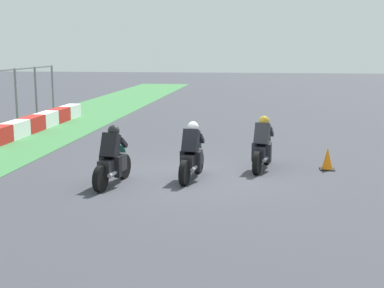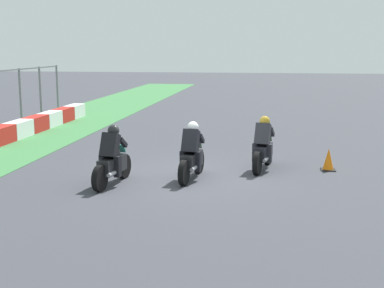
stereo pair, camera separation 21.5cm
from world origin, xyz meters
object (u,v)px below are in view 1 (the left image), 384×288
rider_lane_a (263,148)px  rider_lane_c (112,161)px  rider_lane_b (192,156)px  traffic_cone (327,160)px

rider_lane_a → rider_lane_c: size_ratio=0.99×
rider_lane_b → rider_lane_c: same height
rider_lane_a → traffic_cone: size_ratio=3.23×
rider_lane_a → rider_lane_b: 2.30m
rider_lane_c → rider_lane_b: bearing=-56.6°
rider_lane_c → traffic_cone: bearing=-57.8°
rider_lane_a → traffic_cone: (0.16, -1.82, -0.33)m
rider_lane_a → rider_lane_c: bearing=132.9°
rider_lane_b → traffic_cone: rider_lane_b is taller
rider_lane_b → traffic_cone: 3.99m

